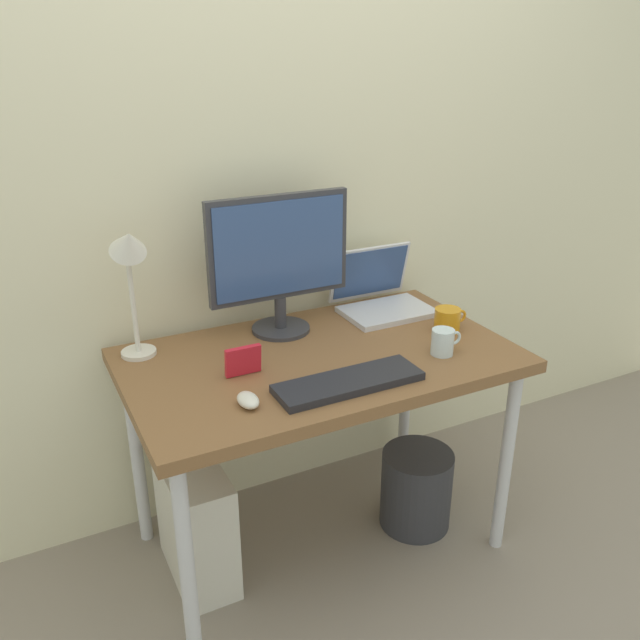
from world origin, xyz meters
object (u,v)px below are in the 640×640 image
laptop (380,295)px  mouse (248,400)px  monitor (279,257)px  wastebasket (416,489)px  desk (320,374)px  coffee_mug (448,320)px  computer_tower (196,522)px  photo_frame (243,361)px  desk_lamp (130,263)px  glass_cup (443,342)px  keyboard (349,382)px

laptop → mouse: 0.83m
monitor → wastebasket: size_ratio=1.64×
desk → coffee_mug: coffee_mug is taller
mouse → computer_tower: (-0.11, 0.24, -0.55)m
coffee_mug → photo_frame: size_ratio=1.13×
monitor → desk_lamp: size_ratio=1.10×
mouse → wastebasket: (0.68, 0.13, -0.61)m
desk → laptop: laptop is taller
coffee_mug → glass_cup: size_ratio=1.16×
monitor → wastebasket: 1.00m
keyboard → glass_cup: 0.38m
keyboard → desk: bearing=84.8°
desk → desk_lamp: bearing=155.8°
desk → coffee_mug: 0.49m
keyboard → photo_frame: photo_frame is taller
desk → keyboard: keyboard is taller
desk → desk_lamp: (-0.51, 0.23, 0.38)m
computer_tower → wastebasket: size_ratio=1.40×
desk → coffee_mug: bearing=-3.6°
photo_frame → computer_tower: photo_frame is taller
mouse → coffee_mug: 0.81m
desk_lamp → keyboard: (0.49, -0.45, -0.30)m
keyboard → laptop: bearing=50.0°
desk → laptop: size_ratio=3.84×
desk → laptop: (0.37, 0.25, 0.13)m
desk → photo_frame: (-0.27, -0.02, 0.12)m
mouse → wastebasket: bearing=10.5°
glass_cup → keyboard: bearing=-172.1°
desk_lamp → glass_cup: desk_lamp is taller
mouse → wastebasket: mouse is taller
wastebasket → mouse: bearing=-169.5°
coffee_mug → laptop: bearing=110.1°
computer_tower → wastebasket: (0.80, -0.12, -0.06)m
laptop → monitor: bearing=-177.5°
monitor → photo_frame: size_ratio=4.46×
laptop → keyboard: size_ratio=0.73×
keyboard → computer_tower: 0.74m
desk → computer_tower: 0.64m
desk_lamp → keyboard: 0.74m
mouse → glass_cup: 0.67m
computer_tower → keyboard: bearing=-33.0°
mouse → photo_frame: 0.19m
coffee_mug → desk: bearing=176.4°
keyboard → mouse: mouse is taller
glass_cup → computer_tower: glass_cup is taller
monitor → glass_cup: 0.60m
keyboard → mouse: size_ratio=4.89×
desk_lamp → mouse: desk_lamp is taller
mouse → coffee_mug: bearing=11.8°
monitor → keyboard: (0.01, -0.45, -0.25)m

